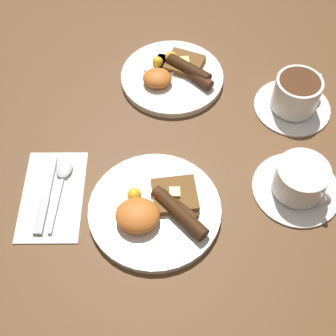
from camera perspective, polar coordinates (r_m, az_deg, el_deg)
ground_plane at (r=0.87m, az=-1.60°, el=-5.37°), size 3.00×3.00×0.00m
breakfast_plate_near at (r=0.86m, az=-1.58°, el=-5.06°), size 0.24×0.24×0.05m
breakfast_plate_far at (r=1.07m, az=0.65°, el=11.33°), size 0.23×0.23×0.04m
teacup_near at (r=0.90m, az=15.77°, el=-1.59°), size 0.17×0.17×0.07m
teacup_far at (r=1.03m, az=15.31°, el=8.45°), size 0.16×0.16×0.08m
napkin at (r=0.91m, az=-13.88°, el=-3.23°), size 0.13×0.21×0.01m
knife at (r=0.91m, az=-14.78°, el=-3.58°), size 0.02×0.17×0.01m
spoon at (r=0.93m, az=-12.74°, el=-0.96°), size 0.03×0.16×0.01m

